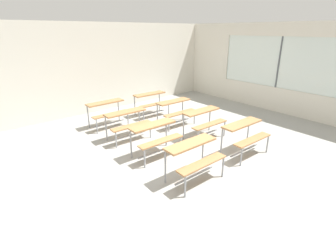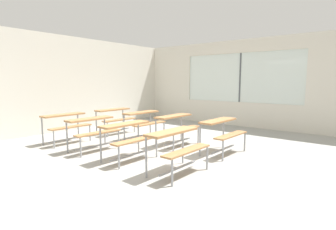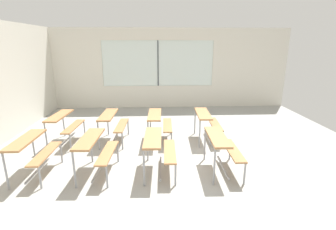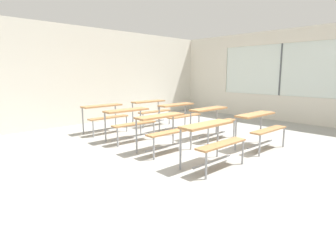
{
  "view_description": "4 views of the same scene",
  "coord_description": "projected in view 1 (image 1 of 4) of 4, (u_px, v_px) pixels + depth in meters",
  "views": [
    {
      "loc": [
        -3.28,
        -3.48,
        2.76
      ],
      "look_at": [
        0.56,
        1.08,
        0.66
      ],
      "focal_mm": 26.05,
      "sensor_mm": 36.0,
      "label": 1
    },
    {
      "loc": [
        -3.8,
        -3.3,
        1.6
      ],
      "look_at": [
        1.03,
        0.56,
        0.79
      ],
      "focal_mm": 28.0,
      "sensor_mm": 36.0,
      "label": 2
    },
    {
      "loc": [
        -4.65,
        0.59,
        2.43
      ],
      "look_at": [
        1.37,
        0.3,
        0.69
      ],
      "focal_mm": 26.57,
      "sensor_mm": 36.0,
      "label": 3
    },
    {
      "loc": [
        -3.8,
        -3.3,
        1.6
      ],
      "look_at": [
        0.01,
        0.7,
        0.71
      ],
      "focal_mm": 28.0,
      "sensor_mm": 36.0,
      "label": 4
    }
  ],
  "objects": [
    {
      "name": "desk_bench_r2c0",
      "position": [
        128.0,
        119.0,
        6.32
      ],
      "size": [
        1.12,
        0.64,
        0.74
      ],
      "rotation": [
        0.0,
        0.0,
        -0.04
      ],
      "color": "#A87547",
      "rests_on": "ground"
    },
    {
      "name": "desk_bench_r1c0",
      "position": [
        156.0,
        133.0,
        5.47
      ],
      "size": [
        1.12,
        0.62,
        0.74
      ],
      "rotation": [
        0.0,
        0.0,
        -0.03
      ],
      "color": "#A87547",
      "rests_on": "ground"
    },
    {
      "name": "desk_bench_r1c1",
      "position": [
        204.0,
        118.0,
        6.42
      ],
      "size": [
        1.12,
        0.63,
        0.74
      ],
      "rotation": [
        0.0,
        0.0,
        -0.03
      ],
      "color": "#A87547",
      "rests_on": "ground"
    },
    {
      "name": "desk_bench_r0c1",
      "position": [
        245.0,
        132.0,
        5.54
      ],
      "size": [
        1.12,
        0.63,
        0.74
      ],
      "rotation": [
        0.0,
        0.0,
        -0.04
      ],
      "color": "#A87547",
      "rests_on": "ground"
    },
    {
      "name": "desk_bench_r2c1",
      "position": [
        176.0,
        107.0,
        7.28
      ],
      "size": [
        1.12,
        0.62,
        0.74
      ],
      "rotation": [
        0.0,
        0.0,
        -0.03
      ],
      "color": "#A87547",
      "rests_on": "ground"
    },
    {
      "name": "wall_right",
      "position": [
        297.0,
        72.0,
        7.88
      ],
      "size": [
        0.12,
        9.0,
        3.0
      ],
      "color": "silver",
      "rests_on": "ground"
    },
    {
      "name": "desk_bench_r3c0",
      "position": [
        107.0,
        108.0,
        7.17
      ],
      "size": [
        1.1,
        0.59,
        0.74
      ],
      "rotation": [
        0.0,
        0.0,
        -0.0
      ],
      "color": "#A87547",
      "rests_on": "ground"
    },
    {
      "name": "desk_bench_r3c1",
      "position": [
        151.0,
        99.0,
        8.12
      ],
      "size": [
        1.13,
        0.65,
        0.74
      ],
      "rotation": [
        0.0,
        0.0,
        -0.05
      ],
      "color": "#A87547",
      "rests_on": "ground"
    },
    {
      "name": "wall_back",
      "position": [
        90.0,
        69.0,
        8.17
      ],
      "size": [
        10.0,
        0.12,
        3.0
      ],
      "primitive_type": "cube",
      "color": "silver",
      "rests_on": "ground"
    },
    {
      "name": "ground",
      "position": [
        180.0,
        162.0,
        5.42
      ],
      "size": [
        10.0,
        9.0,
        0.05
      ],
      "primitive_type": "cube",
      "color": "#9E9E99"
    },
    {
      "name": "desk_bench_r0c0",
      "position": [
        194.0,
        153.0,
        4.57
      ],
      "size": [
        1.11,
        0.62,
        0.74
      ],
      "rotation": [
        0.0,
        0.0,
        -0.03
      ],
      "color": "#A87547",
      "rests_on": "ground"
    }
  ]
}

